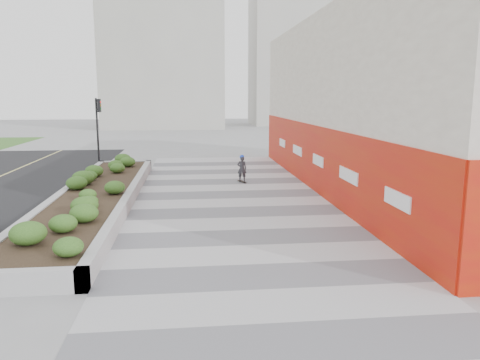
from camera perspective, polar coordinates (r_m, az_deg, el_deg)
The scene contains 9 objects.
ground at distance 12.87m, azimuth 1.85°, elevation -9.34°, with size 160.00×160.00×0.00m, color gray.
walkway at distance 15.71m, azimuth 0.31°, elevation -5.69°, with size 8.00×36.00×0.01m, color #A8A8AD.
building at distance 22.73m, azimuth 16.49°, elevation 8.94°, with size 6.04×24.08×8.00m.
planter at distance 19.77m, azimuth -17.12°, elevation -1.61°, with size 3.00×18.00×0.90m.
traffic_signal_near at distance 30.06m, azimuth -16.90°, elevation 6.80°, with size 0.33×0.28×4.20m.
distant_bldg_north_l at distance 67.33m, azimuth -9.32°, elevation 14.89°, with size 16.00×12.00×20.00m, color #ADAAA3.
distant_bldg_north_r at distance 74.33m, azimuth 7.08°, elevation 16.03°, with size 14.00×10.00×24.00m, color #ADAAA3.
manhole_cover at distance 15.77m, azimuth 2.12°, elevation -5.64°, with size 0.44×0.44×0.01m, color #595654.
skateboarder at distance 23.55m, azimuth 0.24°, elevation 1.42°, with size 0.50×0.75×1.42m.
Camera 1 is at (-1.73, -12.01, 4.29)m, focal length 35.00 mm.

